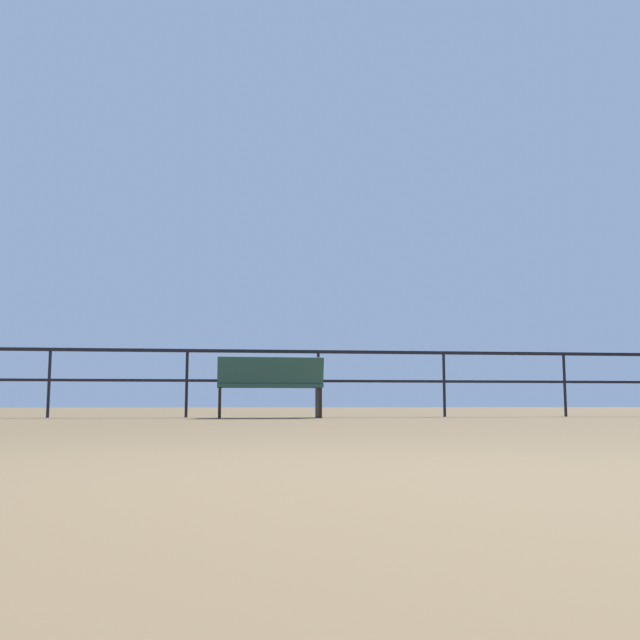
% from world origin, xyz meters
% --- Properties ---
extents(ground_plane, '(60.00, 60.00, 0.00)m').
position_xyz_m(ground_plane, '(0.00, 0.00, 0.00)').
color(ground_plane, brown).
extents(pier_railing, '(21.93, 0.05, 1.02)m').
position_xyz_m(pier_railing, '(-0.00, 8.72, 0.76)').
color(pier_railing, black).
rests_on(pier_railing, ground_plane).
extents(bench_near_left, '(1.52, 0.62, 0.87)m').
position_xyz_m(bench_near_left, '(0.23, 8.09, 0.50)').
color(bench_near_left, '#26483B').
rests_on(bench_near_left, ground_plane).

